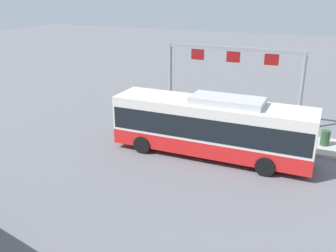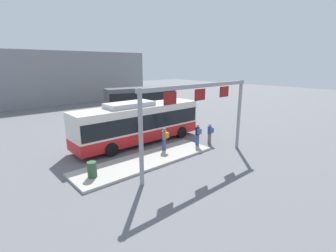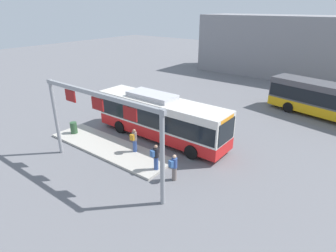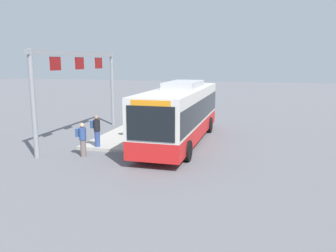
{
  "view_description": "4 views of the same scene",
  "coord_description": "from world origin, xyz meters",
  "px_view_note": "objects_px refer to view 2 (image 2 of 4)",
  "views": [
    {
      "loc": [
        -5.44,
        18.57,
        8.88
      ],
      "look_at": [
        2.64,
        -0.19,
        1.3
      ],
      "focal_mm": 40.33,
      "sensor_mm": 36.0,
      "label": 1
    },
    {
      "loc": [
        -11.06,
        -16.03,
        6.38
      ],
      "look_at": [
        2.01,
        -1.28,
        1.34
      ],
      "focal_mm": 26.28,
      "sensor_mm": 36.0,
      "label": 2
    },
    {
      "loc": [
        12.35,
        -15.2,
        9.43
      ],
      "look_at": [
        0.96,
        -0.33,
        1.38
      ],
      "focal_mm": 29.96,
      "sensor_mm": 36.0,
      "label": 3
    },
    {
      "loc": [
        18.77,
        4.31,
        4.64
      ],
      "look_at": [
        2.7,
        -0.01,
        1.45
      ],
      "focal_mm": 36.44,
      "sensor_mm": 36.0,
      "label": 4
    }
  ],
  "objects_px": {
    "person_boarding": "(210,133)",
    "person_waiting_near": "(198,134)",
    "bus_background_left": "(141,97)",
    "trash_bin": "(92,170)",
    "bus_main": "(139,121)",
    "person_waiting_mid": "(165,138)"
  },
  "relations": [
    {
      "from": "person_boarding",
      "to": "person_waiting_near",
      "type": "xyz_separation_m",
      "value": [
        -1.42,
        0.05,
        0.16
      ]
    },
    {
      "from": "bus_background_left",
      "to": "trash_bin",
      "type": "xyz_separation_m",
      "value": [
        -14.87,
        -16.16,
        -1.17
      ]
    },
    {
      "from": "bus_background_left",
      "to": "trash_bin",
      "type": "distance_m",
      "value": 22.0
    },
    {
      "from": "bus_main",
      "to": "person_boarding",
      "type": "bearing_deg",
      "value": -43.1
    },
    {
      "from": "bus_main",
      "to": "person_waiting_near",
      "type": "distance_m",
      "value": 4.84
    },
    {
      "from": "person_waiting_near",
      "to": "trash_bin",
      "type": "bearing_deg",
      "value": 103.63
    },
    {
      "from": "bus_background_left",
      "to": "person_waiting_near",
      "type": "height_order",
      "value": "bus_background_left"
    },
    {
      "from": "bus_background_left",
      "to": "person_waiting_near",
      "type": "xyz_separation_m",
      "value": [
        -6.31,
        -16.38,
        -0.73
      ]
    },
    {
      "from": "person_boarding",
      "to": "person_waiting_near",
      "type": "relative_size",
      "value": 1.0
    },
    {
      "from": "person_boarding",
      "to": "person_waiting_mid",
      "type": "bearing_deg",
      "value": 90.65
    },
    {
      "from": "bus_main",
      "to": "bus_background_left",
      "type": "xyz_separation_m",
      "value": [
        9.06,
        12.47,
        -0.03
      ]
    },
    {
      "from": "person_waiting_near",
      "to": "trash_bin",
      "type": "relative_size",
      "value": 1.86
    },
    {
      "from": "trash_bin",
      "to": "person_waiting_mid",
      "type": "bearing_deg",
      "value": 6.5
    },
    {
      "from": "person_waiting_near",
      "to": "trash_bin",
      "type": "height_order",
      "value": "person_waiting_near"
    },
    {
      "from": "person_waiting_mid",
      "to": "bus_background_left",
      "type": "bearing_deg",
      "value": -38.14
    },
    {
      "from": "bus_background_left",
      "to": "trash_bin",
      "type": "relative_size",
      "value": 11.36
    },
    {
      "from": "bus_background_left",
      "to": "person_waiting_mid",
      "type": "relative_size",
      "value": 6.12
    },
    {
      "from": "person_boarding",
      "to": "trash_bin",
      "type": "distance_m",
      "value": 9.99
    },
    {
      "from": "person_waiting_near",
      "to": "bus_main",
      "type": "bearing_deg",
      "value": 50.22
    },
    {
      "from": "trash_bin",
      "to": "bus_main",
      "type": "bearing_deg",
      "value": 32.47
    },
    {
      "from": "bus_background_left",
      "to": "person_waiting_near",
      "type": "distance_m",
      "value": 17.56
    },
    {
      "from": "person_boarding",
      "to": "person_waiting_near",
      "type": "bearing_deg",
      "value": 101.6
    }
  ]
}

